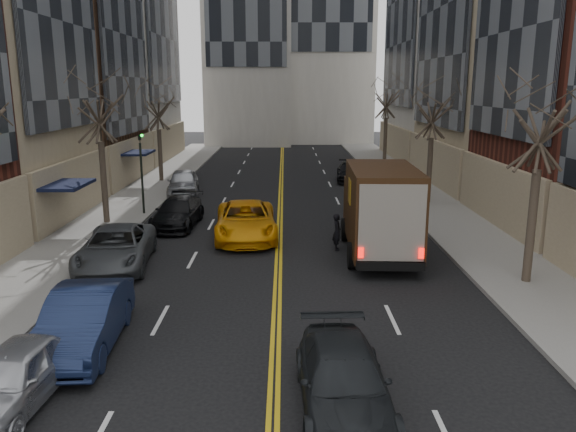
# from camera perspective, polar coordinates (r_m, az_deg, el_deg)

# --- Properties ---
(sidewalk_left) EXTENTS (4.00, 66.00, 0.15)m
(sidewalk_left) POSITION_cam_1_polar(r_m,az_deg,el_deg) (36.62, -14.98, 1.90)
(sidewalk_left) COLOR slate
(sidewalk_left) RESTS_ON ground
(sidewalk_right) EXTENTS (4.00, 66.00, 0.15)m
(sidewalk_right) POSITION_cam_1_polar(r_m,az_deg,el_deg) (36.50, 13.53, 1.94)
(sidewalk_right) COLOR slate
(sidewalk_right) RESTS_ON ground
(tree_lf_mid) EXTENTS (3.20, 3.20, 8.91)m
(tree_lf_mid) POSITION_cam_1_polar(r_m,az_deg,el_deg) (29.22, -18.81, 11.83)
(tree_lf_mid) COLOR #382D23
(tree_lf_mid) RESTS_ON sidewalk_left
(tree_lf_far) EXTENTS (3.20, 3.20, 8.12)m
(tree_lf_far) POSITION_cam_1_polar(r_m,az_deg,el_deg) (41.78, -13.13, 11.54)
(tree_lf_far) COLOR #382D23
(tree_lf_far) RESTS_ON sidewalk_left
(tree_rt_near) EXTENTS (3.20, 3.20, 8.71)m
(tree_rt_near) POSITION_cam_1_polar(r_m,az_deg,el_deg) (20.64, 24.58, 10.75)
(tree_rt_near) COLOR #382D23
(tree_rt_near) RESTS_ON sidewalk_right
(tree_rt_mid) EXTENTS (3.20, 3.20, 8.32)m
(tree_rt_mid) POSITION_cam_1_polar(r_m,az_deg,el_deg) (33.88, 14.56, 11.44)
(tree_rt_mid) COLOR #382D23
(tree_rt_mid) RESTS_ON sidewalk_right
(tree_rt_far) EXTENTS (3.20, 3.20, 9.11)m
(tree_rt_far) POSITION_cam_1_polar(r_m,az_deg,el_deg) (48.54, 10.04, 12.69)
(tree_rt_far) COLOR #382D23
(tree_rt_far) RESTS_ON sidewalk_right
(traffic_signal) EXTENTS (0.29, 0.26, 4.70)m
(traffic_signal) POSITION_cam_1_polar(r_m,az_deg,el_deg) (31.01, -14.68, 5.11)
(traffic_signal) COLOR black
(traffic_signal) RESTS_ON sidewalk_left
(ups_truck) EXTENTS (3.02, 6.95, 3.75)m
(ups_truck) POSITION_cam_1_polar(r_m,az_deg,el_deg) (23.32, 9.32, 0.55)
(ups_truck) COLOR black
(ups_truck) RESTS_ON ground
(observer_sedan) EXTENTS (2.04, 4.74, 1.36)m
(observer_sedan) POSITION_cam_1_polar(r_m,az_deg,el_deg) (12.63, 5.63, -16.33)
(observer_sedan) COLOR black
(observer_sedan) RESTS_ON ground
(taxi) EXTENTS (3.15, 6.09, 1.64)m
(taxi) POSITION_cam_1_polar(r_m,az_deg,el_deg) (25.93, -4.30, -0.48)
(taxi) COLOR orange
(taxi) RESTS_ON ground
(pedestrian) EXTENTS (0.40, 0.60, 1.59)m
(pedestrian) POSITION_cam_1_polar(r_m,az_deg,el_deg) (24.05, 5.01, -1.63)
(pedestrian) COLOR black
(pedestrian) RESTS_ON ground
(parked_lf_a) EXTENTS (1.93, 4.12, 1.36)m
(parked_lf_a) POSITION_cam_1_polar(r_m,az_deg,el_deg) (14.08, -26.07, -14.42)
(parked_lf_a) COLOR #B6B8BE
(parked_lf_a) RESTS_ON ground
(parked_lf_b) EXTENTS (1.97, 4.95, 1.60)m
(parked_lf_b) POSITION_cam_1_polar(r_m,az_deg,el_deg) (16.10, -20.05, -9.90)
(parked_lf_b) COLOR #131D3C
(parked_lf_b) RESTS_ON ground
(parked_lf_c) EXTENTS (3.08, 5.74, 1.53)m
(parked_lf_c) POSITION_cam_1_polar(r_m,az_deg,el_deg) (22.78, -17.08, -3.08)
(parked_lf_c) COLOR #484C4F
(parked_lf_c) RESTS_ON ground
(parked_lf_d) EXTENTS (2.23, 4.98, 1.42)m
(parked_lf_d) POSITION_cam_1_polar(r_m,az_deg,el_deg) (28.59, -11.13, 0.35)
(parked_lf_d) COLOR black
(parked_lf_d) RESTS_ON ground
(parked_lf_e) EXTENTS (2.47, 4.98, 1.63)m
(parked_lf_e) POSITION_cam_1_polar(r_m,az_deg,el_deg) (36.92, -10.59, 3.37)
(parked_lf_e) COLOR #ADAFB5
(parked_lf_e) RESTS_ON ground
(parked_rt_a) EXTENTS (1.83, 4.77, 1.55)m
(parked_rt_a) POSITION_cam_1_polar(r_m,az_deg,el_deg) (31.82, 8.43, 1.85)
(parked_rt_a) COLOR #43454A
(parked_rt_a) RESTS_ON ground
(parked_rt_b) EXTENTS (2.91, 5.84, 1.59)m
(parked_rt_b) POSITION_cam_1_polar(r_m,az_deg,el_deg) (41.80, 8.00, 4.55)
(parked_rt_b) COLOR #9C9FA3
(parked_rt_b) RESTS_ON ground
(parked_rt_c) EXTENTS (2.36, 4.92, 1.38)m
(parked_rt_c) POSITION_cam_1_polar(r_m,az_deg,el_deg) (41.92, 6.32, 4.48)
(parked_rt_c) COLOR black
(parked_rt_c) RESTS_ON ground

